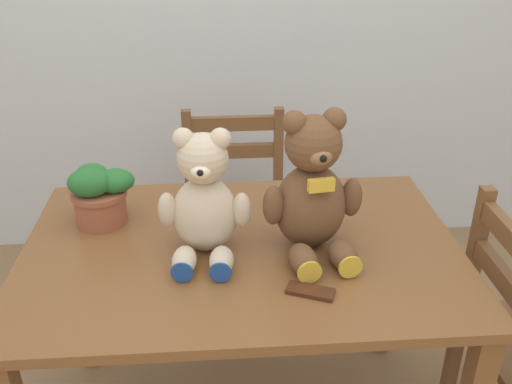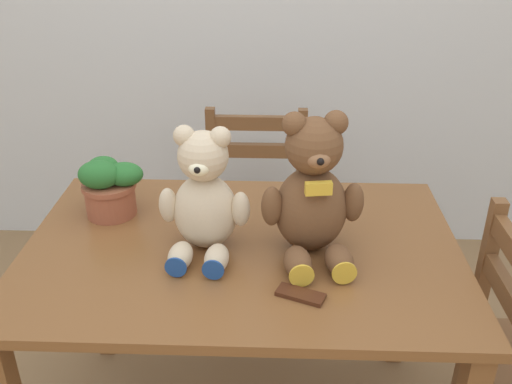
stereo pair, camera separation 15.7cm
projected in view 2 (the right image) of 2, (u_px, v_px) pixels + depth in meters
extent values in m
cube|color=brown|center=(242.00, 249.00, 1.66)|extent=(1.26, 0.85, 0.03)
cube|color=brown|center=(98.00, 277.00, 2.19)|extent=(0.06, 0.06, 0.73)
cube|color=brown|center=(402.00, 284.00, 2.15)|extent=(0.06, 0.06, 0.73)
cube|color=brown|center=(255.00, 221.00, 2.42)|extent=(0.43, 0.41, 0.03)
cube|color=brown|center=(300.00, 291.00, 2.36)|extent=(0.04, 0.04, 0.42)
cube|color=brown|center=(206.00, 289.00, 2.37)|extent=(0.04, 0.04, 0.42)
cube|color=brown|center=(300.00, 201.00, 2.58)|extent=(0.04, 0.04, 0.87)
cube|color=brown|center=(213.00, 200.00, 2.59)|extent=(0.04, 0.04, 0.87)
cube|color=brown|center=(256.00, 123.00, 2.42)|extent=(0.35, 0.03, 0.06)
cube|color=brown|center=(256.00, 150.00, 2.47)|extent=(0.35, 0.03, 0.06)
cube|color=brown|center=(472.00, 327.00, 1.80)|extent=(0.04, 0.04, 0.91)
cube|color=brown|center=(511.00, 299.00, 1.51)|extent=(0.03, 0.35, 0.06)
ellipsoid|color=beige|center=(206.00, 211.00, 1.61)|extent=(0.19, 0.17, 0.22)
sphere|color=beige|center=(203.00, 156.00, 1.53)|extent=(0.14, 0.14, 0.14)
sphere|color=beige|center=(220.00, 137.00, 1.50)|extent=(0.06, 0.06, 0.06)
sphere|color=beige|center=(184.00, 136.00, 1.51)|extent=(0.06, 0.06, 0.06)
ellipsoid|color=white|center=(199.00, 167.00, 1.49)|extent=(0.06, 0.06, 0.04)
sphere|color=black|center=(197.00, 170.00, 1.46)|extent=(0.02, 0.02, 0.02)
ellipsoid|color=beige|center=(240.00, 209.00, 1.57)|extent=(0.06, 0.06, 0.10)
ellipsoid|color=beige|center=(168.00, 205.00, 1.59)|extent=(0.06, 0.06, 0.10)
ellipsoid|color=beige|center=(217.00, 259.00, 1.53)|extent=(0.07, 0.12, 0.07)
cylinder|color=#1E4793|center=(213.00, 270.00, 1.49)|extent=(0.06, 0.01, 0.06)
ellipsoid|color=beige|center=(180.00, 256.00, 1.54)|extent=(0.07, 0.12, 0.07)
cylinder|color=#1E4793|center=(176.00, 267.00, 1.50)|extent=(0.06, 0.01, 0.06)
ellipsoid|color=brown|center=(311.00, 209.00, 1.59)|extent=(0.22, 0.20, 0.25)
sphere|color=brown|center=(314.00, 146.00, 1.50)|extent=(0.16, 0.16, 0.16)
sphere|color=brown|center=(336.00, 123.00, 1.48)|extent=(0.07, 0.07, 0.07)
sphere|color=brown|center=(294.00, 124.00, 1.47)|extent=(0.07, 0.07, 0.07)
ellipsoid|color=#8C5F3F|center=(318.00, 159.00, 1.45)|extent=(0.07, 0.07, 0.05)
sphere|color=black|center=(320.00, 162.00, 1.43)|extent=(0.02, 0.02, 0.02)
ellipsoid|color=brown|center=(353.00, 202.00, 1.57)|extent=(0.07, 0.07, 0.12)
ellipsoid|color=brown|center=(272.00, 206.00, 1.55)|extent=(0.07, 0.07, 0.12)
ellipsoid|color=brown|center=(339.00, 260.00, 1.52)|extent=(0.09, 0.13, 0.07)
cylinder|color=gold|center=(344.00, 273.00, 1.47)|extent=(0.07, 0.02, 0.07)
ellipsoid|color=brown|center=(298.00, 263.00, 1.51)|extent=(0.09, 0.13, 0.07)
cylinder|color=gold|center=(302.00, 276.00, 1.46)|extent=(0.07, 0.02, 0.07)
cube|color=gold|center=(319.00, 188.00, 1.47)|extent=(0.07, 0.03, 0.03)
cylinder|color=#9E5138|center=(111.00, 198.00, 1.80)|extent=(0.16, 0.16, 0.11)
cylinder|color=#9E5138|center=(109.00, 185.00, 1.78)|extent=(0.17, 0.17, 0.02)
ellipsoid|color=#286B2D|center=(124.00, 174.00, 1.75)|extent=(0.12, 0.09, 0.07)
ellipsoid|color=#286B2D|center=(103.00, 166.00, 1.78)|extent=(0.10, 0.09, 0.06)
ellipsoid|color=#286B2D|center=(99.00, 175.00, 1.73)|extent=(0.13, 0.09, 0.09)
cube|color=#472314|center=(301.00, 295.00, 1.44)|extent=(0.13, 0.09, 0.01)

